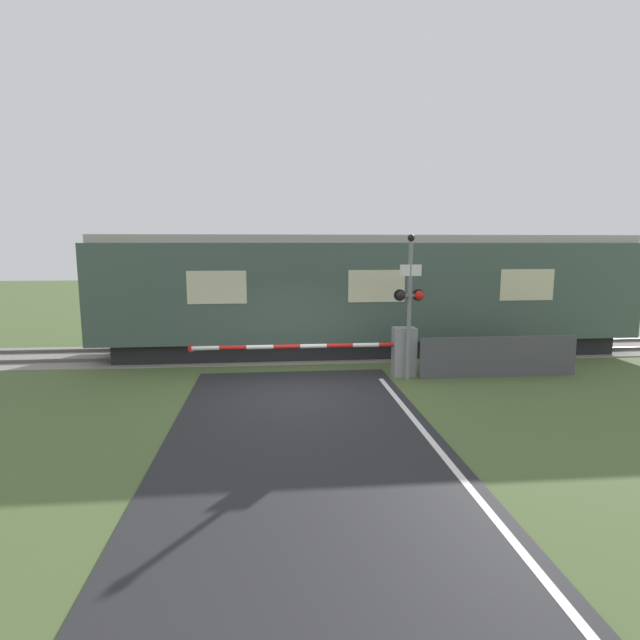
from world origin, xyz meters
name	(u,v)px	position (x,y,z in m)	size (l,w,h in m)	color
ground_plane	(296,393)	(0.00, 0.00, 0.00)	(80.00, 80.00, 0.00)	#4C6033
track_bed	(290,352)	(0.00, 4.44, 0.02)	(36.00, 3.20, 0.13)	gray
train	(367,293)	(2.53, 4.44, 1.94)	(16.87, 3.03, 3.79)	black
crossing_barrier	(387,351)	(2.51, 1.34, 0.69)	(5.99, 0.44, 1.32)	gray
signal_post	(410,298)	(2.98, 0.98, 2.14)	(0.79, 0.26, 3.77)	gray
roadside_fence	(499,357)	(5.45, 0.96, 0.55)	(4.30, 0.06, 1.10)	#4C4C51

